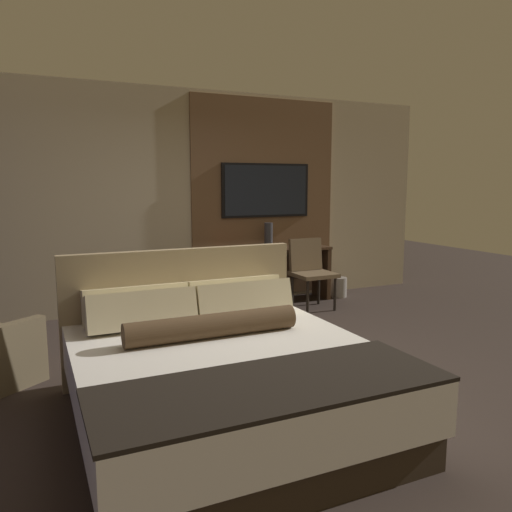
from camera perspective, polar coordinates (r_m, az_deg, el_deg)
name	(u,v)px	position (r m, az deg, el deg)	size (l,w,h in m)	color
ground_plane	(277,371)	(4.43, 2.44, -13.00)	(16.00, 16.00, 0.00)	#332823
wall_back_tv_panel	(197,200)	(6.59, -6.76, 6.40)	(7.20, 0.09, 2.80)	#BCAD8E
bed	(222,374)	(3.48, -3.92, -13.33)	(1.94, 2.11, 1.07)	#33281E
desk	(272,266)	(6.80, 1.81, -1.13)	(1.61, 0.46, 0.75)	#422D1E
tv	(266,190)	(6.88, 1.16, 7.51)	(1.30, 0.04, 0.73)	black
desk_chair	(310,267)	(6.52, 6.18, -1.24)	(0.51, 0.51, 0.90)	brown
vase_tall	(268,235)	(6.78, 1.43, 2.40)	(0.12, 0.12, 0.34)	#333338
book	(232,249)	(6.52, -2.73, 0.79)	(0.23, 0.17, 0.03)	maroon
waste_bin	(339,287)	(7.25, 9.46, -3.53)	(0.22, 0.22, 0.28)	gray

